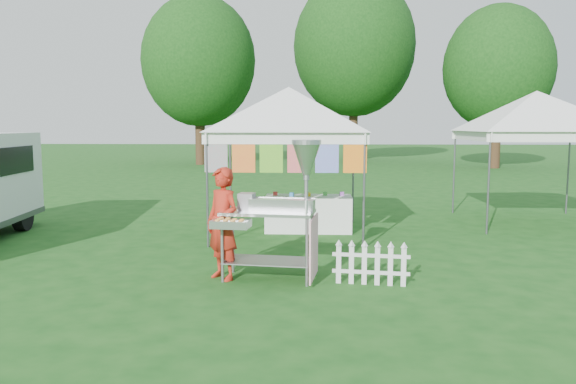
{
  "coord_description": "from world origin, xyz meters",
  "views": [
    {
      "loc": [
        0.52,
        -7.97,
        2.22
      ],
      "look_at": [
        0.08,
        1.49,
        1.1
      ],
      "focal_mm": 35.0,
      "sensor_mm": 36.0,
      "label": 1
    }
  ],
  "objects": [
    {
      "name": "tree_right",
      "position": [
        10.0,
        22.0,
        5.18
      ],
      "size": [
        5.6,
        5.6,
        8.42
      ],
      "color": "#3C2C16",
      "rests_on": "ground"
    },
    {
      "name": "canopy_main",
      "position": [
        0.0,
        3.49,
        2.99
      ],
      "size": [
        4.24,
        4.24,
        3.45
      ],
      "color": "#59595E",
      "rests_on": "ground"
    },
    {
      "name": "tree_left",
      "position": [
        -6.0,
        24.0,
        5.83
      ],
      "size": [
        6.4,
        6.4,
        9.53
      ],
      "color": "#3C2C16",
      "rests_on": "ground"
    },
    {
      "name": "display_table",
      "position": [
        0.41,
        3.71,
        0.38
      ],
      "size": [
        1.8,
        0.7,
        0.76
      ],
      "primitive_type": "cube",
      "color": "white",
      "rests_on": "ground"
    },
    {
      "name": "tree_mid",
      "position": [
        3.0,
        28.0,
        7.14
      ],
      "size": [
        7.6,
        7.6,
        11.52
      ],
      "color": "#3C2C16",
      "rests_on": "ground"
    },
    {
      "name": "donut_cart",
      "position": [
        0.07,
        -0.06,
        1.19
      ],
      "size": [
        1.55,
        0.96,
        2.02
      ],
      "rotation": [
        0.0,
        0.0,
        -0.13
      ],
      "color": "gray",
      "rests_on": "ground"
    },
    {
      "name": "vendor",
      "position": [
        -0.8,
        -0.05,
        0.82
      ],
      "size": [
        0.7,
        0.69,
        1.63
      ],
      "primitive_type": "imported",
      "rotation": [
        0.0,
        0.0,
        -0.74
      ],
      "color": "#AB2415",
      "rests_on": "ground"
    },
    {
      "name": "ground",
      "position": [
        0.0,
        0.0,
        0.0
      ],
      "size": [
        120.0,
        120.0,
        0.0
      ],
      "primitive_type": "plane",
      "color": "#164915",
      "rests_on": "ground"
    },
    {
      "name": "canopy_right",
      "position": [
        5.5,
        5.0,
        2.99
      ],
      "size": [
        4.24,
        4.24,
        3.45
      ],
      "color": "#59595E",
      "rests_on": "ground"
    },
    {
      "name": "picket_fence",
      "position": [
        1.32,
        -0.26,
        0.29
      ],
      "size": [
        1.07,
        0.17,
        0.56
      ],
      "rotation": [
        0.0,
        0.0,
        -0.14
      ],
      "color": "silver",
      "rests_on": "ground"
    }
  ]
}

